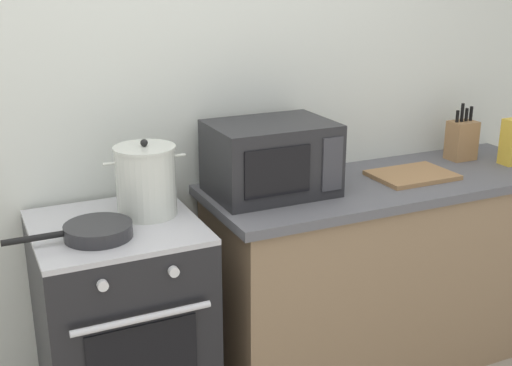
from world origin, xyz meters
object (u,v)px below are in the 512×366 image
at_px(stock_pot, 146,181).
at_px(pasta_box, 511,142).
at_px(cutting_board, 412,175).
at_px(microwave, 271,158).
at_px(stove, 123,334).
at_px(frying_pan, 96,231).
at_px(knife_block, 462,140).

xyz_separation_m(stock_pot, pasta_box, (1.76, -0.08, -0.02)).
distance_m(cutting_board, pasta_box, 0.56).
bearing_deg(microwave, stove, -173.33).
relative_size(microwave, pasta_box, 2.27).
bearing_deg(stock_pot, microwave, 2.92).
distance_m(frying_pan, cutting_board, 1.44).
distance_m(stock_pot, knife_block, 1.61).
bearing_deg(pasta_box, stock_pot, 177.38).
bearing_deg(stock_pot, pasta_box, -2.62).
xyz_separation_m(frying_pan, pasta_box, (1.99, 0.07, 0.08)).
bearing_deg(pasta_box, microwave, 174.96).
xyz_separation_m(stock_pot, frying_pan, (-0.23, -0.15, -0.11)).
relative_size(stock_pot, knife_block, 1.13).
bearing_deg(knife_block, stock_pot, -176.82).
distance_m(stove, stock_pot, 0.61).
bearing_deg(cutting_board, stove, -179.95).
xyz_separation_m(frying_pan, microwave, (0.77, 0.18, 0.12)).
bearing_deg(frying_pan, pasta_box, 2.01).
bearing_deg(stove, cutting_board, 0.05).
height_order(microwave, pasta_box, microwave).
bearing_deg(pasta_box, knife_block, 131.62).
distance_m(stock_pot, frying_pan, 0.29).
relative_size(frying_pan, cutting_board, 1.22).
bearing_deg(stock_pot, knife_block, 3.18).
height_order(stove, knife_block, knife_block).
xyz_separation_m(stove, stock_pot, (0.14, 0.05, 0.59)).
relative_size(stove, pasta_box, 4.18).
bearing_deg(cutting_board, stock_pot, 177.61).
bearing_deg(stock_pot, stove, -159.64).
xyz_separation_m(cutting_board, knife_block, (0.40, 0.14, 0.09)).
distance_m(stove, frying_pan, 0.50).
relative_size(stove, microwave, 1.84).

